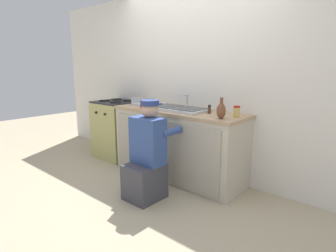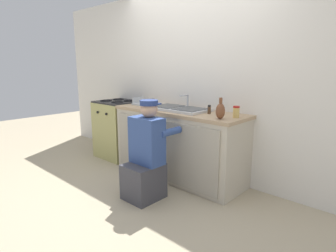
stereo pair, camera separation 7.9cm
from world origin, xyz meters
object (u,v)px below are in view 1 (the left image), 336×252
at_px(sink_double_basin, 178,108).
at_px(spice_bottle_red, 142,104).
at_px(spice_bottle_pepper, 209,109).
at_px(condiment_jar, 237,112).
at_px(stove_range, 117,129).
at_px(vase_decorative, 221,111).
at_px(plumber_person, 147,158).
at_px(dish_rack_tray, 142,103).

relative_size(sink_double_basin, spice_bottle_red, 7.62).
distance_m(spice_bottle_red, spice_bottle_pepper, 0.96).
distance_m(spice_bottle_red, condiment_jar, 1.32).
bearing_deg(stove_range, vase_decorative, -4.93).
bearing_deg(stove_range, plumber_person, -26.85).
height_order(plumber_person, vase_decorative, vase_decorative).
distance_m(plumber_person, spice_bottle_red, 0.95).
xyz_separation_m(dish_rack_tray, spice_bottle_pepper, (1.14, 0.02, 0.03)).
bearing_deg(condiment_jar, sink_double_basin, -179.13).
relative_size(dish_rack_tray, vase_decorative, 1.22).
xyz_separation_m(sink_double_basin, dish_rack_tray, (-0.67, 0.00, 0.01)).
bearing_deg(dish_rack_tray, stove_range, -179.58).
bearing_deg(vase_decorative, plumber_person, -137.99).
relative_size(sink_double_basin, vase_decorative, 3.48).
bearing_deg(dish_rack_tray, sink_double_basin, -0.19).
distance_m(plumber_person, condiment_jar, 1.12).
bearing_deg(plumber_person, sink_double_basin, 100.87).
bearing_deg(condiment_jar, plumber_person, -133.21).
xyz_separation_m(stove_range, condiment_jar, (2.09, 0.01, 0.51)).
bearing_deg(condiment_jar, spice_bottle_red, -170.75).
height_order(sink_double_basin, spice_bottle_pepper, sink_double_basin).
xyz_separation_m(plumber_person, spice_bottle_red, (-0.62, 0.52, 0.50)).
height_order(sink_double_basin, plumber_person, plumber_person).
distance_m(dish_rack_tray, spice_bottle_pepper, 1.14).
height_order(spice_bottle_red, vase_decorative, vase_decorative).
distance_m(vase_decorative, condiment_jar, 0.21).
relative_size(plumber_person, condiment_jar, 8.63).
xyz_separation_m(plumber_person, dish_rack_tray, (-0.81, 0.72, 0.47)).
bearing_deg(plumber_person, stove_range, 153.15).
relative_size(vase_decorative, spice_bottle_pepper, 2.19).
xyz_separation_m(spice_bottle_red, spice_bottle_pepper, (0.94, 0.22, 0.00)).
relative_size(dish_rack_tray, spice_bottle_pepper, 2.67).
height_order(sink_double_basin, dish_rack_tray, sink_double_basin).
xyz_separation_m(spice_bottle_red, vase_decorative, (1.22, 0.02, 0.04)).
distance_m(condiment_jar, spice_bottle_pepper, 0.36).
distance_m(plumber_person, dish_rack_tray, 1.18).
height_order(sink_double_basin, vase_decorative, vase_decorative).
bearing_deg(condiment_jar, stove_range, -179.60).
distance_m(vase_decorative, spice_bottle_pepper, 0.34).
distance_m(sink_double_basin, stove_range, 1.36).
xyz_separation_m(vase_decorative, spice_bottle_pepper, (-0.28, 0.19, -0.04)).
bearing_deg(condiment_jar, dish_rack_tray, -179.61).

